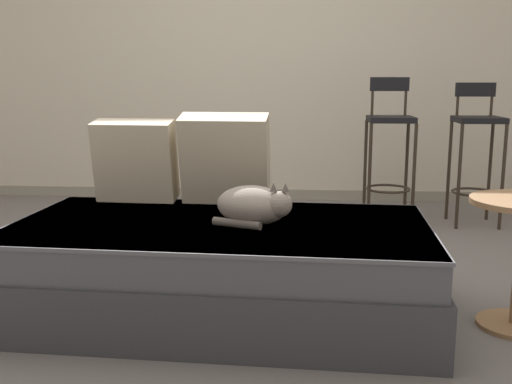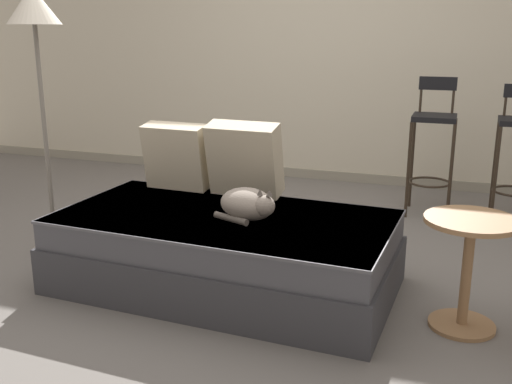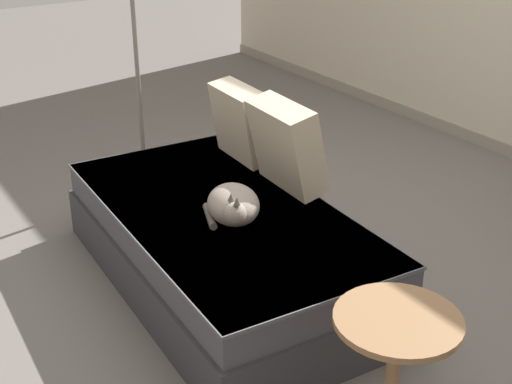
# 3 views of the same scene
# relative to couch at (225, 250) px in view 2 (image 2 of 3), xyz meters

# --- Properties ---
(ground_plane) EXTENTS (16.00, 16.00, 0.00)m
(ground_plane) POSITION_rel_couch_xyz_m (0.00, 0.40, -0.21)
(ground_plane) COLOR #66605B
(ground_plane) RESTS_ON ground
(wall_back_panel) EXTENTS (8.00, 0.10, 2.60)m
(wall_back_panel) POSITION_rel_couch_xyz_m (0.00, 2.65, 1.09)
(wall_back_panel) COLOR beige
(wall_back_panel) RESTS_ON ground
(wall_baseboard_trim) EXTENTS (8.00, 0.02, 0.09)m
(wall_baseboard_trim) POSITION_rel_couch_xyz_m (0.00, 2.60, -0.17)
(wall_baseboard_trim) COLOR gray
(wall_baseboard_trim) RESTS_ON ground
(couch) EXTENTS (1.90, 1.08, 0.42)m
(couch) POSITION_rel_couch_xyz_m (0.00, 0.00, 0.00)
(couch) COLOR #353539
(couch) RESTS_ON ground
(throw_pillow_corner) EXTENTS (0.41, 0.23, 0.42)m
(throw_pillow_corner) POSITION_rel_couch_xyz_m (-0.49, 0.42, 0.42)
(throw_pillow_corner) COLOR beige
(throw_pillow_corner) RESTS_ON couch
(throw_pillow_middle) EXTENTS (0.45, 0.27, 0.46)m
(throw_pillow_middle) POSITION_rel_couch_xyz_m (-0.03, 0.40, 0.44)
(throw_pillow_middle) COLOR beige
(throw_pillow_middle) RESTS_ON couch
(cat) EXTENTS (0.38, 0.34, 0.20)m
(cat) POSITION_rel_couch_xyz_m (0.15, -0.03, 0.29)
(cat) COLOR gray
(cat) RESTS_ON couch
(bar_stool_near_window) EXTENTS (0.33, 0.33, 1.05)m
(bar_stool_near_window) POSITION_rel_couch_xyz_m (0.99, 1.82, 0.38)
(bar_stool_near_window) COLOR #2D2319
(bar_stool_near_window) RESTS_ON ground
(side_table) EXTENTS (0.44, 0.44, 0.56)m
(side_table) POSITION_rel_couch_xyz_m (1.27, -0.06, 0.15)
(side_table) COLOR olive
(side_table) RESTS_ON ground
(floor_lamp) EXTENTS (0.32, 0.32, 1.65)m
(floor_lamp) POSITION_rel_couch_xyz_m (-1.27, 0.16, 1.18)
(floor_lamp) COLOR slate
(floor_lamp) RESTS_ON ground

